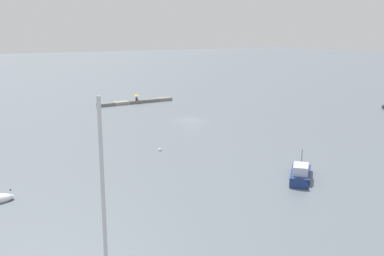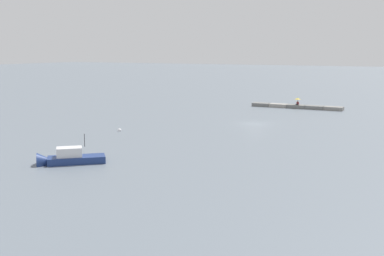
% 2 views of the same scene
% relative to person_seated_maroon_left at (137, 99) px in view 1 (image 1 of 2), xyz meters
% --- Properties ---
extents(ground_plane, '(500.00, 500.00, 0.00)m').
position_rel_person_seated_maroon_left_xyz_m(ground_plane, '(0.19, 21.17, -0.88)').
color(ground_plane, slate).
extents(seawall_pier, '(16.35, 1.86, 0.63)m').
position_rel_person_seated_maroon_left_xyz_m(seawall_pier, '(0.19, -0.03, -0.57)').
color(seawall_pier, gray).
rests_on(seawall_pier, ground_plane).
extents(person_seated_maroon_left, '(0.47, 0.65, 0.73)m').
position_rel_person_seated_maroon_left_xyz_m(person_seated_maroon_left, '(0.00, 0.00, 0.00)').
color(person_seated_maroon_left, '#1E2333').
rests_on(person_seated_maroon_left, seawall_pier).
extents(umbrella_open_yellow, '(1.13, 1.13, 1.25)m').
position_rel_person_seated_maroon_left_xyz_m(umbrella_open_yellow, '(-0.01, 0.05, 0.84)').
color(umbrella_open_yellow, black).
rests_on(umbrella_open_yellow, seawall_pier).
extents(motorboat_navy_near, '(5.84, 5.47, 3.44)m').
position_rel_person_seated_maroon_left_xyz_m(motorboat_navy_near, '(7.17, 52.42, -0.52)').
color(motorboat_navy_near, navy).
rests_on(motorboat_navy_near, ground_plane).
extents(mooring_buoy_near, '(0.49, 0.49, 0.49)m').
position_rel_person_seated_maroon_left_xyz_m(mooring_buoy_near, '(13.60, 35.03, -0.80)').
color(mooring_buoy_near, white).
rests_on(mooring_buoy_near, ground_plane).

